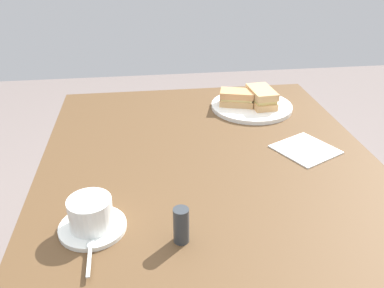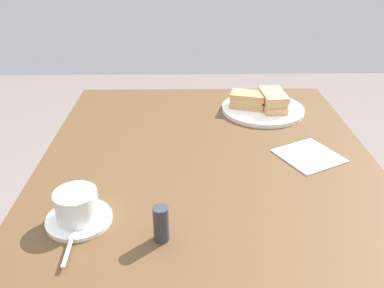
% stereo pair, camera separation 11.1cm
% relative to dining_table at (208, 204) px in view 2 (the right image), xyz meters
% --- Properties ---
extents(dining_table, '(1.13, 0.92, 0.76)m').
position_rel_dining_table_xyz_m(dining_table, '(0.00, 0.00, 0.00)').
color(dining_table, brown).
rests_on(dining_table, ground_plane).
extents(sandwich_plate, '(0.28, 0.28, 0.01)m').
position_rel_dining_table_xyz_m(sandwich_plate, '(0.35, -0.21, 0.14)').
color(sandwich_plate, white).
rests_on(sandwich_plate, dining_table).
extents(sandwich_front, '(0.14, 0.08, 0.06)m').
position_rel_dining_table_xyz_m(sandwich_front, '(0.34, -0.24, 0.18)').
color(sandwich_front, tan).
rests_on(sandwich_front, sandwich_plate).
extents(sandwich_back, '(0.10, 0.13, 0.05)m').
position_rel_dining_table_xyz_m(sandwich_back, '(0.35, -0.15, 0.17)').
color(sandwich_back, tan).
rests_on(sandwich_back, sandwich_plate).
extents(coffee_saucer, '(0.14, 0.14, 0.01)m').
position_rel_dining_table_xyz_m(coffee_saucer, '(-0.23, 0.29, 0.14)').
color(coffee_saucer, white).
rests_on(coffee_saucer, dining_table).
extents(coffee_cup, '(0.12, 0.09, 0.07)m').
position_rel_dining_table_xyz_m(coffee_cup, '(-0.23, 0.29, 0.18)').
color(coffee_cup, white).
rests_on(coffee_cup, coffee_saucer).
extents(spoon, '(0.10, 0.02, 0.01)m').
position_rel_dining_table_xyz_m(spoon, '(-0.31, 0.29, 0.15)').
color(spoon, silver).
rests_on(spoon, coffee_saucer).
extents(napkin, '(0.20, 0.20, 0.00)m').
position_rel_dining_table_xyz_m(napkin, '(0.04, -0.28, 0.14)').
color(napkin, white).
rests_on(napkin, dining_table).
extents(salt_shaker, '(0.03, 0.03, 0.08)m').
position_rel_dining_table_xyz_m(salt_shaker, '(-0.29, 0.11, 0.17)').
color(salt_shaker, '#33383D').
rests_on(salt_shaker, dining_table).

